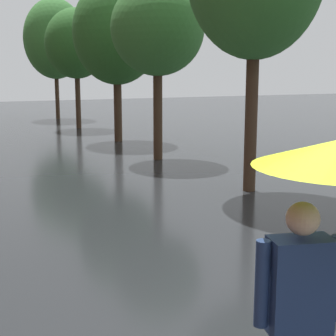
% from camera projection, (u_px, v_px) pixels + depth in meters
% --- Properties ---
extents(street_tree_2, '(2.54, 2.54, 4.86)m').
position_uv_depth(street_tree_2, '(158.00, 29.00, 13.81)').
color(street_tree_2, '#473323').
rests_on(street_tree_2, ground).
extents(street_tree_3, '(2.98, 2.98, 5.51)m').
position_uv_depth(street_tree_3, '(116.00, 33.00, 17.42)').
color(street_tree_3, '#473323').
rests_on(street_tree_3, ground).
extents(street_tree_4, '(2.61, 2.61, 5.03)m').
position_uv_depth(street_tree_4, '(76.00, 44.00, 21.49)').
color(street_tree_4, '#473323').
rests_on(street_tree_4, ground).
extents(street_tree_5, '(3.11, 3.11, 6.00)m').
position_uv_depth(street_tree_5, '(55.00, 39.00, 25.68)').
color(street_tree_5, '#473323').
rests_on(street_tree_5, ground).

